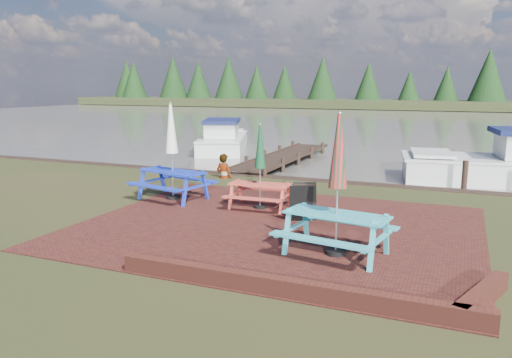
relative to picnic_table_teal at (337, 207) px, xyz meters
The scene contains 12 objects.
ground 2.02m from the picnic_table_teal, 167.72° to the left, with size 120.00×120.00×0.00m, color black.
paving 2.41m from the picnic_table_teal, 141.49° to the left, with size 9.00×7.50×0.02m, color #3C1413.
brick_wall 2.24m from the picnic_table_teal, 78.47° to the right, with size 6.21×1.79×0.30m.
water 37.43m from the picnic_table_teal, 92.65° to the left, with size 120.00×60.00×0.02m, color #4C4B41.
far_treeline 66.44m from the picnic_table_teal, 91.49° to the left, with size 120.00×10.00×8.10m.
picnic_table_teal is the anchor object (origin of this frame).
picnic_table_red 4.00m from the picnic_table_teal, 133.83° to the left, with size 1.70×1.53×2.26m.
picnic_table_blue 6.26m from the picnic_table_teal, 151.95° to the left, with size 2.33×2.16×2.77m.
chalkboard 2.57m from the picnic_table_teal, 122.07° to the left, with size 0.61×0.74×0.92m.
jetty 12.80m from the picnic_table_teal, 114.17° to the left, with size 1.76×9.08×1.00m.
boat_jetty 17.54m from the picnic_table_teal, 123.55° to the left, with size 4.36×6.83×1.87m.
person 8.63m from the picnic_table_teal, 130.88° to the left, with size 0.63×0.41×1.73m, color gray.
Camera 1 is at (3.88, -9.55, 3.27)m, focal length 35.00 mm.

